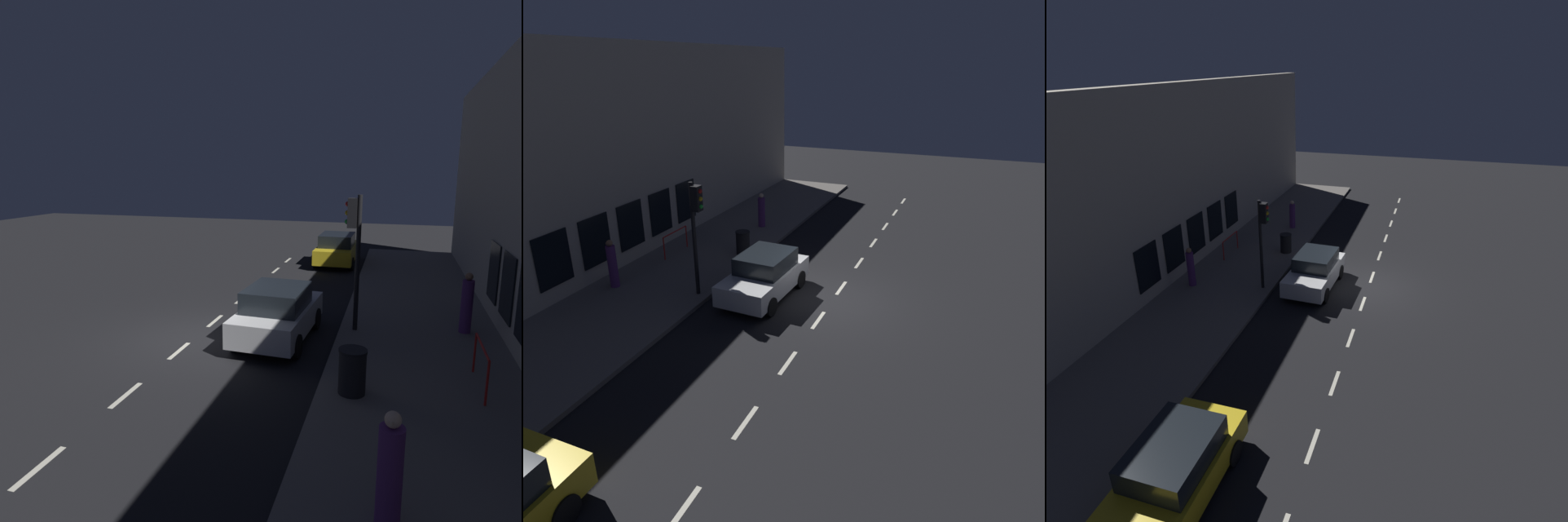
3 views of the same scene
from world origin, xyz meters
TOP-DOWN VIEW (x-y plane):
  - ground_plane at (0.00, 0.00)m, footprint 60.00×60.00m
  - sidewalk at (6.25, 0.00)m, footprint 4.50×32.00m
  - lane_centre_line at (0.00, -1.00)m, footprint 0.12×27.20m
  - traffic_light at (4.33, 1.65)m, footprint 0.48×0.32m
  - parked_car_0 at (2.63, 11.70)m, footprint 1.95×4.21m
  - parked_car_1 at (2.34, 0.62)m, footprint 2.03×3.94m
  - pedestrian_0 at (7.54, 2.30)m, footprint 0.46×0.46m
  - pedestrian_1 at (5.57, -6.04)m, footprint 0.43×0.43m
  - trash_bin at (4.74, -2.40)m, footprint 0.61×0.61m
  - red_railing at (7.39, -1.36)m, footprint 0.05×1.70m

SIDE VIEW (x-z plane):
  - ground_plane at x=0.00m, z-range 0.00..0.00m
  - lane_centre_line at x=0.00m, z-range 0.00..0.01m
  - sidewalk at x=6.25m, z-range 0.00..0.15m
  - trash_bin at x=4.74m, z-range 0.15..1.14m
  - parked_car_1 at x=2.34m, z-range 0.00..1.58m
  - parked_car_0 at x=2.63m, z-range 0.00..1.58m
  - red_railing at x=7.39m, z-range 0.36..1.33m
  - pedestrian_1 at x=5.57m, z-range 0.09..1.75m
  - pedestrian_0 at x=7.54m, z-range 0.09..1.87m
  - traffic_light at x=4.33m, z-range 0.91..4.88m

